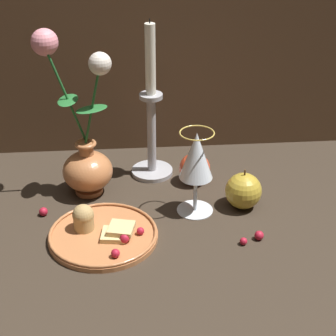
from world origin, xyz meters
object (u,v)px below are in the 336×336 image
at_px(wine_glass, 196,159).
at_px(apple_beside_vase, 243,190).
at_px(vase, 84,149).
at_px(candlestick, 151,124).
at_px(apple_near_glass, 195,168).
at_px(plate_with_pastries, 101,232).

distance_m(wine_glass, apple_beside_vase, 0.13).
xyz_separation_m(vase, candlestick, (0.15, 0.07, 0.02)).
distance_m(candlestick, apple_near_glass, 0.14).
xyz_separation_m(plate_with_pastries, candlestick, (0.11, 0.25, 0.11)).
bearing_deg(apple_near_glass, apple_beside_vase, -50.40).
bearing_deg(apple_near_glass, vase, -174.81).
bearing_deg(plate_with_pastries, apple_near_glass, 43.79).
distance_m(wine_glass, apple_near_glass, 0.15).
distance_m(vase, plate_with_pastries, 0.20).
relative_size(vase, wine_glass, 1.99).
bearing_deg(candlestick, vase, -154.58).
height_order(vase, plate_with_pastries, vase).
distance_m(plate_with_pastries, apple_beside_vase, 0.31).
relative_size(vase, apple_near_glass, 4.40).
xyz_separation_m(plate_with_pastries, apple_beside_vase, (0.30, 0.09, 0.03)).
relative_size(plate_with_pastries, apple_beside_vase, 2.40).
bearing_deg(apple_beside_vase, plate_with_pastries, -163.05).
distance_m(vase, candlestick, 0.17).
xyz_separation_m(plate_with_pastries, apple_near_glass, (0.21, 0.20, 0.02)).
bearing_deg(apple_beside_vase, apple_near_glass, 129.60).
xyz_separation_m(plate_with_pastries, wine_glass, (0.19, 0.08, 0.11)).
bearing_deg(apple_beside_vase, wine_glass, -175.07).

